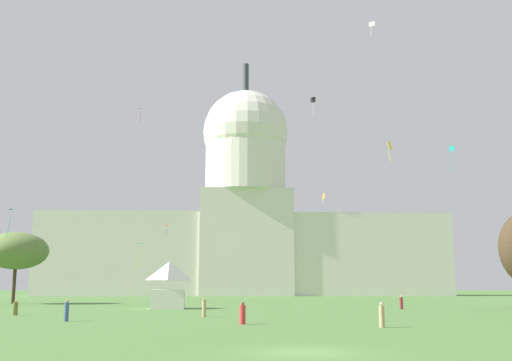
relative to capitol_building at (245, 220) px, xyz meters
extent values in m
plane|color=#4C7538|center=(-3.97, -152.38, -22.57)|extent=(800.00, 800.00, 0.00)
cube|color=silver|center=(-30.08, 0.00, -10.61)|extent=(60.17, 18.64, 23.92)
cube|color=silver|center=(30.08, 0.00, -10.61)|extent=(60.17, 18.64, 23.92)
cube|color=silver|center=(0.00, 0.00, -7.14)|extent=(26.98, 20.50, 30.87)
cylinder|color=silver|center=(0.00, 0.00, 17.73)|extent=(24.49, 24.49, 18.86)
sphere|color=silver|center=(0.00, 0.00, 27.16)|extent=(26.21, 26.21, 26.21)
cylinder|color=#2D3833|center=(0.00, 0.00, 44.88)|extent=(1.80, 1.80, 9.23)
cube|color=white|center=(-14.02, -101.84, -21.39)|extent=(4.21, 5.21, 2.37)
pyramid|color=white|center=(-14.02, -101.84, -17.87)|extent=(4.42, 5.47, 2.34)
cylinder|color=#42301E|center=(-40.49, -79.87, -19.25)|extent=(0.54, 0.54, 6.63)
ellipsoid|color=olive|center=(-40.49, -79.87, -14.13)|extent=(12.63, 12.43, 6.01)
cylinder|color=#3D5684|center=(-19.90, -128.73, -21.82)|extent=(0.37, 0.37, 1.50)
sphere|color=tan|center=(-19.90, -128.73, -20.97)|extent=(0.22, 0.22, 0.21)
cylinder|color=maroon|center=(14.75, -105.17, -21.85)|extent=(0.48, 0.48, 1.43)
sphere|color=beige|center=(14.75, -105.17, -21.02)|extent=(0.28, 0.28, 0.23)
cylinder|color=tan|center=(3.53, -137.37, -21.85)|extent=(0.44, 0.44, 1.45)
sphere|color=beige|center=(3.53, -137.37, -21.00)|extent=(0.29, 0.29, 0.24)
cylinder|color=red|center=(-5.88, -133.26, -21.87)|extent=(0.52, 0.52, 1.40)
sphere|color=brown|center=(-5.88, -133.26, -21.04)|extent=(0.29, 0.29, 0.26)
cylinder|color=tan|center=(-9.03, -122.18, -21.81)|extent=(0.52, 0.52, 1.51)
sphere|color=tan|center=(-9.03, -122.18, -20.94)|extent=(0.34, 0.34, 0.24)
cylinder|color=olive|center=(-27.51, -117.96, -21.94)|extent=(0.67, 0.67, 1.26)
sphere|color=beige|center=(-27.51, -117.96, -21.21)|extent=(0.29, 0.29, 0.21)
cube|color=orange|center=(13.38, -60.03, -1.77)|extent=(0.59, 0.61, 1.24)
cylinder|color=white|center=(13.23, -60.03, -3.04)|extent=(0.19, 0.11, 1.30)
pyramid|color=blue|center=(-38.58, -90.56, -9.05)|extent=(0.74, 1.32, 0.14)
cylinder|color=teal|center=(-38.31, -90.53, -11.42)|extent=(0.43, 0.52, 3.46)
cube|color=teal|center=(28.68, -89.55, 1.54)|extent=(0.62, 0.82, 0.81)
cylinder|color=teal|center=(28.58, -89.55, -0.60)|extent=(0.11, 0.22, 3.48)
cube|color=white|center=(16.83, -88.76, 22.48)|extent=(0.91, 0.74, 0.74)
cylinder|color=white|center=(16.66, -88.76, 21.11)|extent=(0.15, 0.20, 2.03)
pyramid|color=#33BCDB|center=(-21.54, -75.06, -12.85)|extent=(1.50, 0.93, 0.08)
cylinder|color=yellow|center=(-21.57, -74.65, -15.08)|extent=(0.25, 0.43, 3.01)
pyramid|color=#D1339E|center=(-27.56, -36.77, 23.03)|extent=(1.23, 0.67, 0.31)
cylinder|color=#D1339E|center=(-27.36, -37.03, 21.01)|extent=(0.11, 0.44, 2.61)
cube|color=yellow|center=(16.77, -96.10, 0.29)|extent=(0.85, 0.75, 1.22)
cylinder|color=yellow|center=(16.67, -96.10, -1.22)|extent=(0.31, 0.23, 1.82)
pyramid|color=red|center=(-20.63, -33.81, -5.67)|extent=(1.14, 0.74, 0.36)
cylinder|color=blue|center=(-20.47, -33.53, -6.78)|extent=(0.14, 0.16, 1.36)
cube|color=black|center=(12.32, -55.22, 19.97)|extent=(1.15, 1.15, 0.41)
cube|color=black|center=(12.32, -55.22, 20.57)|extent=(1.15, 1.15, 0.41)
cylinder|color=white|center=(12.31, -55.22, 18.13)|extent=(0.25, 0.35, 3.31)
camera|label=1|loc=(-7.61, -178.47, -19.78)|focal=41.67mm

